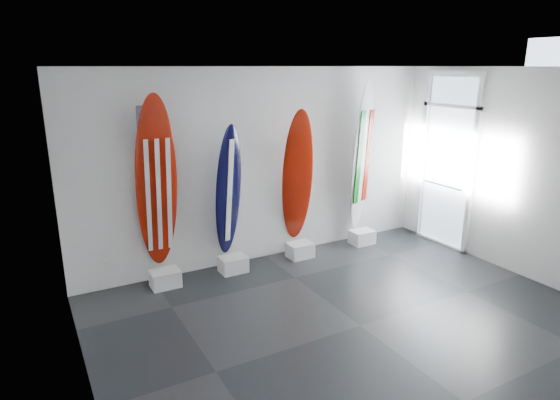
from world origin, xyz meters
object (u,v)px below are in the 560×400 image
surfboard_navy (228,191)px  surfboard_italy (362,157)px  surfboard_usa (157,184)px  surfboard_swiss (298,177)px

surfboard_navy → surfboard_italy: surfboard_italy is taller
surfboard_usa → surfboard_swiss: (2.22, 0.00, -0.15)m
surfboard_usa → surfboard_swiss: surfboard_usa is taller
surfboard_usa → surfboard_navy: 1.07m
surfboard_navy → surfboard_swiss: surfboard_swiss is taller
surfboard_italy → surfboard_usa: bearing=158.6°
surfboard_usa → surfboard_swiss: bearing=3.3°
surfboard_navy → surfboard_italy: size_ratio=0.78×
surfboard_swiss → surfboard_italy: (1.27, 0.00, 0.21)m
surfboard_usa → surfboard_navy: (1.04, 0.00, -0.23)m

